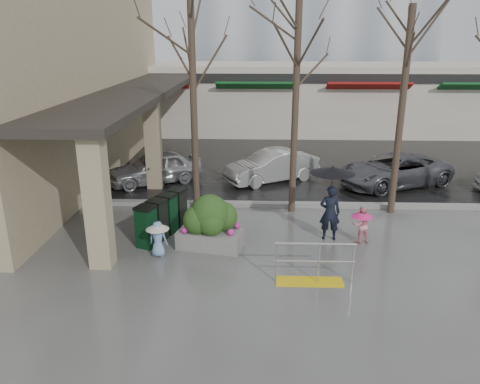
# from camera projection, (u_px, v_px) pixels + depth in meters

# --- Properties ---
(ground) EXTENTS (120.00, 120.00, 0.00)m
(ground) POSITION_uv_depth(u_px,v_px,m) (255.00, 258.00, 12.36)
(ground) COLOR #51514F
(ground) RESTS_ON ground
(street_asphalt) EXTENTS (120.00, 36.00, 0.01)m
(street_asphalt) POSITION_uv_depth(u_px,v_px,m) (257.00, 119.00, 33.21)
(street_asphalt) COLOR black
(street_asphalt) RESTS_ON ground
(curb) EXTENTS (120.00, 0.30, 0.15)m
(curb) POSITION_uv_depth(u_px,v_px,m) (256.00, 204.00, 16.13)
(curb) COLOR gray
(curb) RESTS_ON ground
(near_building) EXTENTS (6.00, 18.00, 8.00)m
(near_building) POSITION_uv_depth(u_px,v_px,m) (36.00, 77.00, 18.99)
(near_building) COLOR tan
(near_building) RESTS_ON ground
(canopy_slab) EXTENTS (2.80, 18.00, 0.25)m
(canopy_slab) POSITION_uv_depth(u_px,v_px,m) (139.00, 87.00, 18.96)
(canopy_slab) COLOR #2D2823
(canopy_slab) RESTS_ON pillar_front
(pillar_front) EXTENTS (0.55, 0.55, 3.50)m
(pillar_front) POSITION_uv_depth(u_px,v_px,m) (97.00, 201.00, 11.47)
(pillar_front) COLOR tan
(pillar_front) RESTS_ON ground
(pillar_back) EXTENTS (0.55, 0.55, 3.50)m
(pillar_back) POSITION_uv_depth(u_px,v_px,m) (153.00, 143.00, 17.63)
(pillar_back) COLOR tan
(pillar_back) RESTS_ON ground
(storefront_row) EXTENTS (34.00, 6.74, 4.00)m
(storefront_row) POSITION_uv_depth(u_px,v_px,m) (290.00, 97.00, 28.68)
(storefront_row) COLOR beige
(storefront_row) RESTS_ON ground
(handrail) EXTENTS (1.90, 0.50, 1.03)m
(handrail) POSITION_uv_depth(u_px,v_px,m) (313.00, 268.00, 11.06)
(handrail) COLOR yellow
(handrail) RESTS_ON ground
(tree_west) EXTENTS (3.20, 3.20, 6.80)m
(tree_west) POSITION_uv_depth(u_px,v_px,m) (192.00, 53.00, 14.23)
(tree_west) COLOR #382B21
(tree_west) RESTS_ON ground
(tree_midwest) EXTENTS (3.20, 3.20, 7.00)m
(tree_midwest) POSITION_uv_depth(u_px,v_px,m) (298.00, 48.00, 14.08)
(tree_midwest) COLOR #382B21
(tree_midwest) RESTS_ON ground
(tree_mideast) EXTENTS (3.20, 3.20, 6.50)m
(tree_mideast) POSITION_uv_depth(u_px,v_px,m) (407.00, 62.00, 14.08)
(tree_mideast) COLOR #382B21
(tree_mideast) RESTS_ON ground
(woman) EXTENTS (1.24, 1.24, 2.20)m
(woman) POSITION_uv_depth(u_px,v_px,m) (331.00, 195.00, 13.15)
(woman) COLOR black
(woman) RESTS_ON ground
(child_pink) EXTENTS (0.61, 0.61, 1.06)m
(child_pink) POSITION_uv_depth(u_px,v_px,m) (361.00, 222.00, 13.17)
(child_pink) COLOR pink
(child_pink) RESTS_ON ground
(child_blue) EXTENTS (0.62, 0.62, 1.00)m
(child_blue) POSITION_uv_depth(u_px,v_px,m) (158.00, 235.00, 12.33)
(child_blue) COLOR #779FD4
(child_blue) RESTS_ON ground
(planter) EXTENTS (1.90, 1.23, 1.53)m
(planter) POSITION_uv_depth(u_px,v_px,m) (210.00, 222.00, 12.83)
(planter) COLOR gray
(planter) RESTS_ON ground
(news_boxes) EXTENTS (1.23, 2.16, 1.19)m
(news_boxes) POSITION_uv_depth(u_px,v_px,m) (163.00, 216.00, 13.61)
(news_boxes) COLOR #0C351A
(news_boxes) RESTS_ON ground
(car_a) EXTENTS (3.96, 3.07, 1.26)m
(car_a) POSITION_uv_depth(u_px,v_px,m) (155.00, 168.00, 18.52)
(car_a) COLOR #9D9EA2
(car_a) RESTS_ON ground
(car_b) EXTENTS (3.98, 3.06, 1.26)m
(car_b) POSITION_uv_depth(u_px,v_px,m) (272.00, 166.00, 18.76)
(car_b) COLOR silver
(car_b) RESTS_ON ground
(car_c) EXTENTS (4.99, 3.75, 1.26)m
(car_c) POSITION_uv_depth(u_px,v_px,m) (394.00, 170.00, 18.20)
(car_c) COLOR #5B5D63
(car_c) RESTS_ON ground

